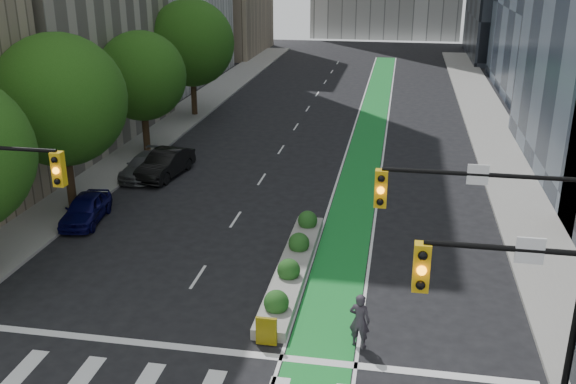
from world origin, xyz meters
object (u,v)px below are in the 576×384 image
at_px(median_planter, 293,264).
at_px(cyclist, 360,320).
at_px(parked_car_left_mid, 165,164).
at_px(parked_car_left_far, 145,166).
at_px(parked_car_left_near, 86,209).

xyz_separation_m(median_planter, cyclist, (3.00, -4.72, 0.59)).
distance_m(parked_car_left_mid, parked_car_left_far, 1.21).
bearing_deg(median_planter, parked_car_left_mid, 131.47).
relative_size(cyclist, parked_car_left_mid, 0.41).
bearing_deg(median_planter, parked_car_left_near, 162.15).
distance_m(median_planter, cyclist, 5.62).
distance_m(cyclist, parked_car_left_far, 20.18).
bearing_deg(parked_car_left_mid, cyclist, -43.14).
bearing_deg(parked_car_left_far, parked_car_left_near, -89.39).
relative_size(parked_car_left_mid, parked_car_left_far, 1.07).
height_order(median_planter, parked_car_left_far, parked_car_left_far).
distance_m(median_planter, parked_car_left_far, 14.70).
height_order(cyclist, parked_car_left_far, cyclist).
distance_m(parked_car_left_near, parked_car_left_mid, 7.21).
relative_size(cyclist, parked_car_left_near, 0.48).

